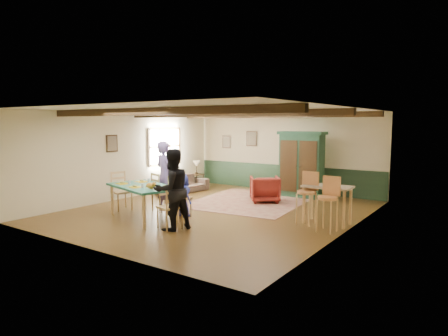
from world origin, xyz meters
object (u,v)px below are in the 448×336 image
Objects in this scene: table_lamp at (196,167)px; counter_table at (327,205)px; dining_chair_far_left at (162,192)px; person_man at (165,176)px; armchair at (265,189)px; bar_stool_right at (327,205)px; person_child at (183,195)px; armoire at (302,164)px; dining_chair_end_right at (170,206)px; end_table at (197,181)px; dining_chair_far_right at (180,197)px; sofa at (183,184)px; bar_stool_left at (306,198)px; person_woman at (172,190)px; dining_table at (143,202)px; dining_chair_end_left at (122,191)px; cat at (151,185)px.

table_lamp is 0.44× the size of counter_table.
person_man reaches higher than dining_chair_far_left.
bar_stool_right is (2.71, -2.14, 0.21)m from armchair.
bar_stool_right is (6.01, -3.00, -0.16)m from table_lamp.
armoire is at bearing -91.14° from person_child.
dining_chair_end_right is 2.00× the size of end_table.
armchair is at bearing -89.24° from dining_chair_far_right.
dining_chair_far_left and dining_chair_end_right have the same top height.
bar_stool_left is at bearing -104.86° from sofa.
person_child is at bearing -133.26° from person_woman.
end_table is at bearing 112.48° from dining_table.
sofa is at bearing -125.45° from person_woman.
dining_chair_far_right is 1.00× the size of dining_chair_end_right.
dining_chair_end_left is 4.08m from table_lamp.
counter_table is at bearing 43.97° from bar_stool_left.
dining_chair_end_right reaches higher than counter_table.
armchair is at bearing -105.45° from dining_chair_far_left.
dining_chair_end_left is 1.21× the size of armchair.
cat is (0.71, -1.24, -0.02)m from person_man.
person_woman is 4.89m from sofa.
person_woman is 5.76m from end_table.
bar_stool_right is (4.36, 0.43, -0.34)m from person_man.
armoire reaches higher than bar_stool_right.
dining_table is 4.76m from end_table.
cat is 0.36× the size of counter_table.
person_man is 0.90× the size of armoire.
dining_chair_far_right reaches higher than cat.
bar_stool_left is (2.89, 1.02, 0.06)m from person_child.
dining_chair_end_right is 0.53× the size of sofa.
dining_chair_far_left is 1.21× the size of armchair.
dining_chair_far_left is 1.00× the size of dining_chair_end_left.
dining_chair_far_left is at bearing -146.89° from sofa.
person_woman reaches higher than bar_stool_right.
armoire reaches higher than person_man.
table_lamp reaches higher than counter_table.
person_man is 2.20× the size of armchair.
armoire is (1.36, 4.22, 0.50)m from person_child.
cat is 4.02m from bar_stool_right.
cat is at bearing 40.56° from armchair.
end_table is (-3.30, 0.86, -0.13)m from armchair.
person_man reaches higher than person_child.
bar_stool_right is at bearing 41.36° from cat.
dining_chair_end_left is 1.00× the size of dining_chair_end_right.
dining_chair_far_left is at bearing -113.57° from person_woman.
dining_chair_far_right is 0.53× the size of sofa.
bar_stool_left is (3.75, 0.86, 0.09)m from dining_chair_far_left.
dining_chair_end_left is 4.96m from bar_stool_left.
person_child reaches higher than dining_chair_far_left.
dining_chair_far_right is 0.85× the size of bar_stool_left.
armchair is 3.46m from bar_stool_right.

